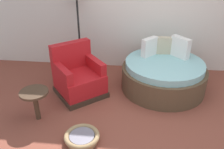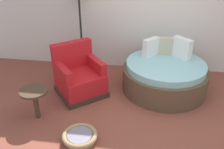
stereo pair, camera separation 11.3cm
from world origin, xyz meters
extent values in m
cube|color=brown|center=(0.00, 0.00, -0.01)|extent=(8.00, 8.00, 0.02)
cylinder|color=brown|center=(0.28, 1.08, 0.23)|extent=(1.60, 1.60, 0.45)
cylinder|color=#8CC6CC|center=(0.28, 1.08, 0.51)|extent=(1.48, 1.48, 0.12)
cube|color=white|center=(0.57, 1.34, 0.77)|extent=(0.36, 0.37, 0.40)
cube|color=#BCB293|center=(0.26, 1.48, 0.74)|extent=(0.34, 0.13, 0.34)
cube|color=white|center=(-0.01, 1.35, 0.75)|extent=(0.33, 0.34, 0.36)
cube|color=#38281E|center=(-1.28, 0.68, 0.05)|extent=(1.12, 1.12, 0.10)
cube|color=red|center=(-1.28, 0.68, 0.27)|extent=(1.07, 1.07, 0.34)
cube|color=red|center=(-1.48, 0.92, 0.69)|extent=(0.69, 0.61, 0.50)
cube|color=red|center=(-1.53, 0.48, 0.55)|extent=(0.53, 0.61, 0.22)
cube|color=red|center=(-1.03, 0.89, 0.55)|extent=(0.53, 0.61, 0.22)
cylinder|color=#9E7F56|center=(-0.98, -0.54, 0.03)|extent=(0.44, 0.44, 0.06)
torus|color=#9E7F56|center=(-0.98, -0.54, 0.10)|extent=(0.51, 0.51, 0.07)
cylinder|color=gray|center=(-0.98, -0.54, 0.08)|extent=(0.36, 0.36, 0.05)
cylinder|color=#473323|center=(-1.80, -0.11, 0.24)|extent=(0.08, 0.08, 0.48)
cylinder|color=#473323|center=(-1.80, -0.11, 0.50)|extent=(0.44, 0.44, 0.04)
cylinder|color=black|center=(-1.49, 1.69, 0.01)|extent=(0.32, 0.32, 0.03)
cylinder|color=black|center=(-1.49, 1.69, 0.81)|extent=(0.04, 0.04, 1.55)
camera|label=1|loc=(-0.28, -3.01, 2.47)|focal=37.83mm
camera|label=2|loc=(-0.16, -2.99, 2.47)|focal=37.83mm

